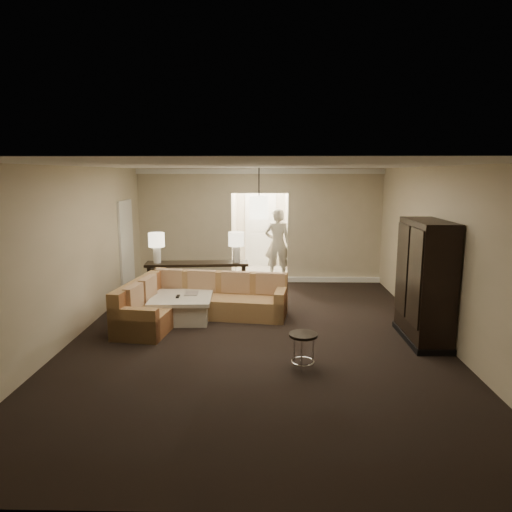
{
  "coord_description": "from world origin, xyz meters",
  "views": [
    {
      "loc": [
        0.14,
        -7.22,
        2.68
      ],
      "look_at": [
        -0.03,
        1.2,
        1.15
      ],
      "focal_mm": 32.0,
      "sensor_mm": 36.0,
      "label": 1
    }
  ],
  "objects_px": {
    "coffee_table": "(182,307)",
    "drink_table": "(303,343)",
    "sectional_sofa": "(194,302)",
    "console_table": "(198,278)",
    "person": "(277,240)",
    "armoire": "(425,284)"
  },
  "relations": [
    {
      "from": "coffee_table",
      "to": "drink_table",
      "type": "bearing_deg",
      "value": -45.44
    },
    {
      "from": "drink_table",
      "to": "coffee_table",
      "type": "bearing_deg",
      "value": 134.56
    },
    {
      "from": "coffee_table",
      "to": "sectional_sofa",
      "type": "bearing_deg",
      "value": 5.16
    },
    {
      "from": "sectional_sofa",
      "to": "console_table",
      "type": "distance_m",
      "value": 1.28
    },
    {
      "from": "drink_table",
      "to": "person",
      "type": "distance_m",
      "value": 5.54
    },
    {
      "from": "coffee_table",
      "to": "console_table",
      "type": "xyz_separation_m",
      "value": [
        0.11,
        1.28,
        0.27
      ]
    },
    {
      "from": "armoire",
      "to": "drink_table",
      "type": "distance_m",
      "value": 2.38
    },
    {
      "from": "console_table",
      "to": "armoire",
      "type": "height_order",
      "value": "armoire"
    },
    {
      "from": "sectional_sofa",
      "to": "armoire",
      "type": "distance_m",
      "value": 4.05
    },
    {
      "from": "coffee_table",
      "to": "person",
      "type": "distance_m",
      "value": 3.94
    },
    {
      "from": "armoire",
      "to": "drink_table",
      "type": "relative_size",
      "value": 3.94
    },
    {
      "from": "sectional_sofa",
      "to": "armoire",
      "type": "height_order",
      "value": "armoire"
    },
    {
      "from": "armoire",
      "to": "drink_table",
      "type": "bearing_deg",
      "value": -151.0
    },
    {
      "from": "drink_table",
      "to": "person",
      "type": "relative_size",
      "value": 0.25
    },
    {
      "from": "sectional_sofa",
      "to": "coffee_table",
      "type": "height_order",
      "value": "sectional_sofa"
    },
    {
      "from": "coffee_table",
      "to": "armoire",
      "type": "relative_size",
      "value": 0.59
    },
    {
      "from": "coffee_table",
      "to": "armoire",
      "type": "distance_m",
      "value": 4.28
    },
    {
      "from": "sectional_sofa",
      "to": "drink_table",
      "type": "xyz_separation_m",
      "value": [
        1.85,
        -2.13,
        0.03
      ]
    },
    {
      "from": "armoire",
      "to": "drink_table",
      "type": "height_order",
      "value": "armoire"
    },
    {
      "from": "sectional_sofa",
      "to": "drink_table",
      "type": "relative_size",
      "value": 5.95
    },
    {
      "from": "armoire",
      "to": "console_table",
      "type": "bearing_deg",
      "value": 150.28
    },
    {
      "from": "person",
      "to": "drink_table",
      "type": "bearing_deg",
      "value": 95.84
    }
  ]
}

